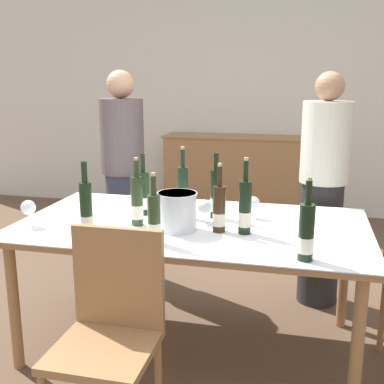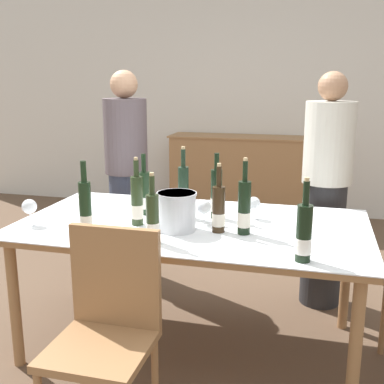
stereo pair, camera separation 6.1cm
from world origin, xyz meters
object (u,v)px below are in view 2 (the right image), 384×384
object	(u,v)px
wine_glass_0	(204,208)
wine_glass_1	(29,207)
sideboard_cabinet	(238,176)
wine_bottle_1	(144,194)
wine_bottle_7	(216,195)
person_guest_left	(326,193)
wine_bottle_0	(183,193)
wine_bottle_4	(153,219)
wine_bottle_2	(304,234)
wine_bottle_5	(244,209)
wine_bottle_3	(86,211)
dining_table	(192,233)
wine_bottle_6	(137,202)
wine_glass_2	(254,204)
person_host	(127,177)
wine_bottle_8	(219,210)
chair_near_front	(107,321)
ice_bucket	(177,210)

from	to	relation	value
wine_glass_0	wine_glass_1	world-z (taller)	wine_glass_1
sideboard_cabinet	wine_bottle_1	distance (m)	2.77
sideboard_cabinet	wine_bottle_7	xyz separation A→B (m)	(0.31, -2.71, 0.44)
person_guest_left	wine_bottle_0	bearing A→B (deg)	-140.36
wine_bottle_0	wine_bottle_4	distance (m)	0.48
wine_bottle_2	wine_glass_0	bearing A→B (deg)	142.67
wine_bottle_5	wine_bottle_1	bearing A→B (deg)	160.28
wine_bottle_4	wine_glass_0	xyz separation A→B (m)	(0.18, 0.36, -0.02)
wine_bottle_3	person_guest_left	distance (m)	1.68
dining_table	wine_glass_1	xyz separation A→B (m)	(-0.86, -0.27, 0.16)
wine_bottle_6	wine_glass_2	distance (m)	0.67
wine_bottle_5	wine_bottle_6	world-z (taller)	wine_bottle_5
wine_bottle_1	person_host	distance (m)	0.90
wine_bottle_1	wine_bottle_8	distance (m)	0.55
chair_near_front	wine_bottle_1	bearing A→B (deg)	99.35
wine_bottle_2	wine_glass_0	xyz separation A→B (m)	(-0.55, 0.42, -0.03)
dining_table	wine_glass_1	distance (m)	0.92
wine_bottle_0	wine_glass_2	distance (m)	0.41
dining_table	wine_bottle_6	size ratio (longest dim) A/B	5.12
wine_bottle_5	person_guest_left	size ratio (longest dim) A/B	0.25
wine_bottle_4	wine_bottle_6	size ratio (longest dim) A/B	0.93
wine_bottle_4	wine_bottle_8	xyz separation A→B (m)	(0.28, 0.25, 0.00)
wine_bottle_8	wine_glass_0	size ratio (longest dim) A/B	2.58
wine_bottle_4	chair_near_front	bearing A→B (deg)	-100.92
wine_bottle_0	wine_bottle_3	distance (m)	0.63
dining_table	sideboard_cabinet	bearing A→B (deg)	94.08
wine_bottle_5	wine_bottle_6	distance (m)	0.60
ice_bucket	wine_bottle_5	xyz separation A→B (m)	(0.36, 0.03, 0.03)
wine_bottle_3	chair_near_front	world-z (taller)	wine_bottle_3
person_host	person_guest_left	world-z (taller)	person_host
wine_bottle_1	wine_glass_2	bearing A→B (deg)	5.53
wine_bottle_7	person_guest_left	size ratio (longest dim) A/B	0.24
person_host	wine_bottle_3	bearing A→B (deg)	-76.55
sideboard_cabinet	wine_bottle_6	xyz separation A→B (m)	(-0.08, -2.96, 0.43)
wine_bottle_4	wine_glass_1	size ratio (longest dim) A/B	2.40
wine_bottle_7	wine_glass_0	size ratio (longest dim) A/B	2.67
ice_bucket	wine_bottle_1	xyz separation A→B (m)	(-0.28, 0.26, 0.01)
wine_bottle_0	wine_bottle_3	bearing A→B (deg)	-126.30
wine_bottle_1	person_guest_left	size ratio (longest dim) A/B	0.23
wine_bottle_5	wine_glass_1	distance (m)	1.18
wine_bottle_7	wine_bottle_8	bearing A→B (deg)	-75.44
wine_bottle_7	wine_bottle_5	bearing A→B (deg)	-51.54
wine_glass_2	person_host	bearing A→B (deg)	146.34
wine_bottle_1	wine_glass_1	size ratio (longest dim) A/B	2.48
wine_bottle_2	wine_glass_1	size ratio (longest dim) A/B	2.59
wine_bottle_5	wine_bottle_4	bearing A→B (deg)	-148.88
wine_bottle_3	person_guest_left	world-z (taller)	person_guest_left
dining_table	chair_near_front	bearing A→B (deg)	-103.28
wine_bottle_2	wine_bottle_6	xyz separation A→B (m)	(-0.91, 0.33, 0.01)
dining_table	wine_bottle_0	size ratio (longest dim) A/B	4.67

